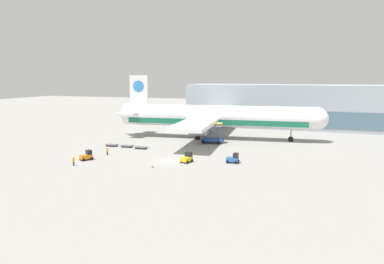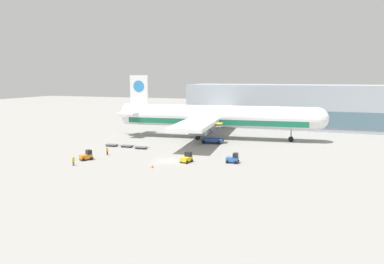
{
  "view_description": "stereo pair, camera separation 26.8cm",
  "coord_description": "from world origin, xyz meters",
  "px_view_note": "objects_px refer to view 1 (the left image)",
  "views": [
    {
      "loc": [
        29.28,
        -66.66,
        16.6
      ],
      "look_at": [
        0.38,
        13.27,
        4.0
      ],
      "focal_mm": 35.0,
      "sensor_mm": 36.0,
      "label": 1
    },
    {
      "loc": [
        29.53,
        -66.57,
        16.6
      ],
      "look_at": [
        0.38,
        13.27,
        4.0
      ],
      "focal_mm": 35.0,
      "sensor_mm": 36.0,
      "label": 2
    }
  ],
  "objects_px": {
    "baggage_tug_mid": "(87,156)",
    "traffic_cone_near": "(153,166)",
    "baggage_dolly_lead": "(112,145)",
    "scissor_lift_loader": "(212,135)",
    "baggage_tug_foreground": "(187,158)",
    "ground_crew_far": "(74,161)",
    "baggage_dolly_third": "(141,147)",
    "baggage_tug_far": "(233,159)",
    "baggage_dolly_second": "(127,146)",
    "airplane_main": "(213,117)",
    "ground_crew_near": "(107,150)"
  },
  "relations": [
    {
      "from": "baggage_dolly_lead",
      "to": "baggage_dolly_second",
      "type": "distance_m",
      "value": 4.06
    },
    {
      "from": "baggage_tug_mid",
      "to": "baggage_tug_far",
      "type": "height_order",
      "value": "same"
    },
    {
      "from": "baggage_tug_foreground",
      "to": "baggage_dolly_third",
      "type": "distance_m",
      "value": 17.6
    },
    {
      "from": "baggage_dolly_third",
      "to": "ground_crew_near",
      "type": "distance_m",
      "value": 9.48
    },
    {
      "from": "ground_crew_near",
      "to": "baggage_tug_foreground",
      "type": "bearing_deg",
      "value": -174.6
    },
    {
      "from": "baggage_dolly_lead",
      "to": "scissor_lift_loader",
      "type": "bearing_deg",
      "value": 26.96
    },
    {
      "from": "baggage_dolly_second",
      "to": "airplane_main",
      "type": "bearing_deg",
      "value": 48.11
    },
    {
      "from": "baggage_dolly_second",
      "to": "ground_crew_far",
      "type": "distance_m",
      "value": 19.87
    },
    {
      "from": "baggage_tug_mid",
      "to": "ground_crew_far",
      "type": "height_order",
      "value": "baggage_tug_mid"
    },
    {
      "from": "baggage_dolly_lead",
      "to": "ground_crew_near",
      "type": "height_order",
      "value": "ground_crew_near"
    },
    {
      "from": "scissor_lift_loader",
      "to": "baggage_dolly_third",
      "type": "height_order",
      "value": "scissor_lift_loader"
    },
    {
      "from": "airplane_main",
      "to": "baggage_tug_mid",
      "type": "relative_size",
      "value": 20.59
    },
    {
      "from": "baggage_tug_mid",
      "to": "ground_crew_far",
      "type": "relative_size",
      "value": 1.61
    },
    {
      "from": "ground_crew_near",
      "to": "baggage_dolly_third",
      "type": "bearing_deg",
      "value": -104.59
    },
    {
      "from": "scissor_lift_loader",
      "to": "traffic_cone_near",
      "type": "height_order",
      "value": "scissor_lift_loader"
    },
    {
      "from": "ground_crew_near",
      "to": "baggage_tug_mid",
      "type": "bearing_deg",
      "value": 83.79
    },
    {
      "from": "baggage_dolly_lead",
      "to": "baggage_dolly_third",
      "type": "xyz_separation_m",
      "value": [
        8.13,
        -0.41,
        0.0
      ]
    },
    {
      "from": "ground_crew_far",
      "to": "baggage_tug_foreground",
      "type": "bearing_deg",
      "value": 140.74
    },
    {
      "from": "baggage_tug_far",
      "to": "ground_crew_far",
      "type": "xyz_separation_m",
      "value": [
        -27.66,
        -12.51,
        0.15
      ]
    },
    {
      "from": "baggage_dolly_second",
      "to": "ground_crew_far",
      "type": "bearing_deg",
      "value": -93.47
    },
    {
      "from": "baggage_dolly_lead",
      "to": "baggage_tug_mid",
      "type": "bearing_deg",
      "value": -80.41
    },
    {
      "from": "baggage_tug_foreground",
      "to": "ground_crew_far",
      "type": "distance_m",
      "value": 21.5
    },
    {
      "from": "scissor_lift_loader",
      "to": "baggage_tug_foreground",
      "type": "xyz_separation_m",
      "value": [
        1.63,
        -22.24,
        -1.09
      ]
    },
    {
      "from": "baggage_tug_mid",
      "to": "baggage_dolly_lead",
      "type": "distance_m",
      "value": 15.07
    },
    {
      "from": "baggage_tug_mid",
      "to": "ground_crew_far",
      "type": "xyz_separation_m",
      "value": [
        0.64,
        -5.02,
        0.15
      ]
    },
    {
      "from": "baggage_tug_far",
      "to": "baggage_dolly_third",
      "type": "xyz_separation_m",
      "value": [
        -23.54,
        6.77,
        -0.49
      ]
    },
    {
      "from": "ground_crew_far",
      "to": "traffic_cone_near",
      "type": "height_order",
      "value": "ground_crew_far"
    },
    {
      "from": "baggage_dolly_third",
      "to": "ground_crew_far",
      "type": "relative_size",
      "value": 2.14
    },
    {
      "from": "scissor_lift_loader",
      "to": "baggage_dolly_third",
      "type": "distance_m",
      "value": 18.62
    },
    {
      "from": "baggage_tug_far",
      "to": "ground_crew_far",
      "type": "distance_m",
      "value": 30.35
    },
    {
      "from": "baggage_dolly_second",
      "to": "scissor_lift_loader",
      "type": "bearing_deg",
      "value": 32.1
    },
    {
      "from": "airplane_main",
      "to": "traffic_cone_near",
      "type": "bearing_deg",
      "value": -97.61
    },
    {
      "from": "airplane_main",
      "to": "ground_crew_near",
      "type": "bearing_deg",
      "value": -123.51
    },
    {
      "from": "ground_crew_far",
      "to": "baggage_dolly_lead",
      "type": "bearing_deg",
      "value": -145.39
    },
    {
      "from": "baggage_tug_far",
      "to": "scissor_lift_loader",
      "type": "bearing_deg",
      "value": 114.91
    },
    {
      "from": "ground_crew_far",
      "to": "baggage_tug_far",
      "type": "bearing_deg",
      "value": 137.43
    },
    {
      "from": "baggage_tug_far",
      "to": "baggage_dolly_lead",
      "type": "relative_size",
      "value": 0.67
    },
    {
      "from": "scissor_lift_loader",
      "to": "baggage_dolly_lead",
      "type": "height_order",
      "value": "scissor_lift_loader"
    },
    {
      "from": "airplane_main",
      "to": "baggage_dolly_lead",
      "type": "bearing_deg",
      "value": -141.19
    },
    {
      "from": "scissor_lift_loader",
      "to": "ground_crew_near",
      "type": "relative_size",
      "value": 3.15
    },
    {
      "from": "airplane_main",
      "to": "ground_crew_far",
      "type": "distance_m",
      "value": 42.36
    },
    {
      "from": "airplane_main",
      "to": "baggage_tug_far",
      "type": "bearing_deg",
      "value": -71.57
    },
    {
      "from": "baggage_dolly_lead",
      "to": "ground_crew_far",
      "type": "height_order",
      "value": "ground_crew_far"
    },
    {
      "from": "baggage_tug_foreground",
      "to": "baggage_tug_mid",
      "type": "relative_size",
      "value": 0.96
    },
    {
      "from": "baggage_tug_mid",
      "to": "traffic_cone_near",
      "type": "relative_size",
      "value": 4.49
    },
    {
      "from": "baggage_dolly_third",
      "to": "ground_crew_far",
      "type": "xyz_separation_m",
      "value": [
        -4.11,
        -19.28,
        0.64
      ]
    },
    {
      "from": "scissor_lift_loader",
      "to": "baggage_dolly_lead",
      "type": "distance_m",
      "value": 24.86
    },
    {
      "from": "airplane_main",
      "to": "baggage_dolly_second",
      "type": "height_order",
      "value": "airplane_main"
    },
    {
      "from": "baggage_tug_foreground",
      "to": "traffic_cone_near",
      "type": "height_order",
      "value": "baggage_tug_foreground"
    },
    {
      "from": "baggage_tug_mid",
      "to": "baggage_tug_far",
      "type": "xyz_separation_m",
      "value": [
        28.3,
        7.49,
        0.0
      ]
    }
  ]
}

